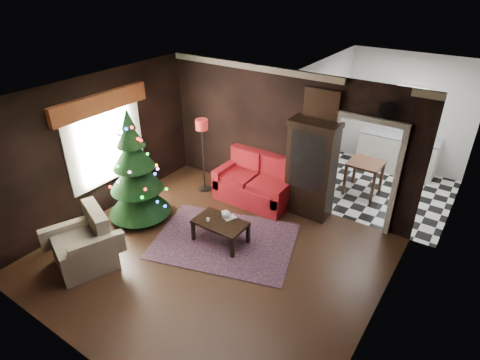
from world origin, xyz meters
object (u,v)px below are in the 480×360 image
Objects in this scene: armchair at (83,242)px; teapot at (226,214)px; kitchen_table at (364,177)px; coffee_table at (220,231)px; loveseat at (255,180)px; christmas_tree at (135,171)px; wall_clock at (389,110)px; curio_cabinet at (311,171)px; floor_lamp at (203,156)px.

teapot is (1.54, 1.94, 0.07)m from armchair.
coffee_table is at bearing -115.51° from kitchen_table.
teapot is at bearing -78.80° from loveseat.
kitchen_table is (3.36, 3.48, -0.68)m from christmas_tree.
wall_clock is (2.09, 1.98, 2.15)m from coffee_table.
wall_clock is (1.20, 0.18, 1.43)m from curio_cabinet.
kitchen_table is at bearing 31.98° from floor_lamp.
christmas_tree reaches higher than loveseat.
floor_lamp is 3.57m from kitchen_table.
curio_cabinet is 1.91m from teapot.
floor_lamp is at bearing -169.31° from curio_cabinet.
armchair is (-1.26, -3.37, -0.04)m from loveseat.
kitchen_table is at bearing 46.02° from christmas_tree.
loveseat is 1.78× the size of armchair.
floor_lamp is at bearing 110.57° from armchair.
coffee_table is at bearing -116.34° from curio_cabinet.
teapot is 3.43m from kitchen_table.
coffee_table is (1.46, -1.35, -0.60)m from floor_lamp.
kitchen_table is (0.65, 1.43, -0.57)m from curio_cabinet.
christmas_tree is at bearing -150.27° from wall_clock.
kitchen_table reaches higher than teapot.
floor_lamp is 1.76× the size of coffee_table.
wall_clock reaches higher than floor_lamp.
armchair reaches higher than coffee_table.
curio_cabinet reaches higher than coffee_table.
christmas_tree reaches higher than armchair.
teapot is 3.32m from wall_clock.
floor_lamp is 0.73× the size of christmas_tree.
curio_cabinet is 4.35m from armchair.
christmas_tree reaches higher than kitchen_table.
floor_lamp reaches higher than armchair.
coffee_table is at bearing -98.72° from teapot.
wall_clock is at bearing 9.97° from floor_lamp.
curio_cabinet is at bearing 77.75° from armchair.
teapot is at bearing -138.52° from wall_clock.
christmas_tree is at bearing -172.02° from coffee_table.
wall_clock is (3.55, 0.62, 1.55)m from floor_lamp.
floor_lamp is (-2.35, -0.44, -0.12)m from curio_cabinet.
curio_cabinet reaches higher than teapot.
loveseat is 3.04m from wall_clock.
kitchen_table is (1.52, 3.08, -0.15)m from teapot.
floor_lamp reaches higher than teapot.
teapot is at bearing -116.25° from kitchen_table.
curio_cabinet is 1.88m from wall_clock.
coffee_table is (1.82, 0.26, -0.82)m from christmas_tree.
teapot reaches higher than coffee_table.
christmas_tree is at bearing -102.64° from floor_lamp.
curio_cabinet is at bearing -114.44° from kitchen_table.
armchair is (-2.41, -3.59, -0.49)m from curio_cabinet.
floor_lamp is 1.66m from christmas_tree.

